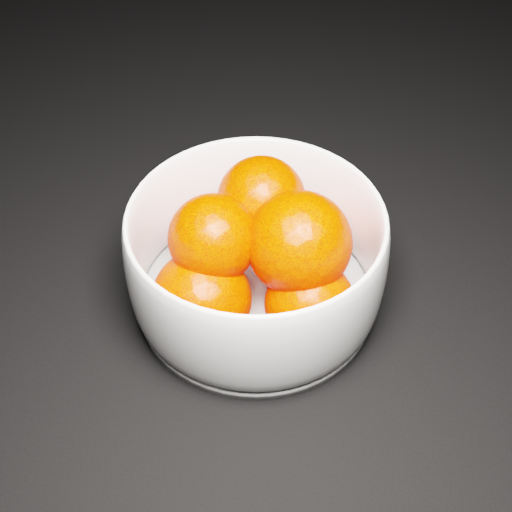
# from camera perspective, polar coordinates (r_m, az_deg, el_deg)

# --- Properties ---
(ground) EXTENTS (3.00, 3.00, 0.00)m
(ground) POSITION_cam_1_polar(r_m,az_deg,el_deg) (0.83, -9.98, 10.61)
(ground) COLOR black
(ground) RESTS_ON ground
(bowl) EXTENTS (0.21, 0.21, 0.10)m
(bowl) POSITION_cam_1_polar(r_m,az_deg,el_deg) (0.58, 0.00, -0.36)
(bowl) COLOR silver
(bowl) RESTS_ON ground
(orange_pile) EXTENTS (0.16, 0.16, 0.12)m
(orange_pile) POSITION_cam_1_polar(r_m,az_deg,el_deg) (0.56, 0.09, 0.36)
(orange_pile) COLOR #EA2400
(orange_pile) RESTS_ON bowl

